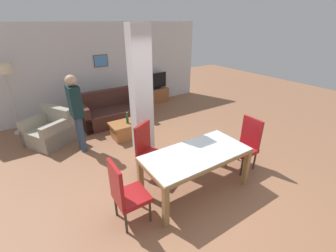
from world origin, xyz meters
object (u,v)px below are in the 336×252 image
(dining_chair_far_left, at_px, (148,149))
(tv_screen, at_px, (155,81))
(dining_chair_head_right, at_px, (246,143))
(armchair, at_px, (50,132))
(coffee_table, at_px, (124,130))
(dining_chair_head_left, at_px, (125,192))
(sofa, at_px, (112,112))
(floor_lamp, at_px, (4,75))
(tv_stand, at_px, (156,95))
(standing_person, at_px, (76,109))
(dining_table, at_px, (196,160))
(bottle, at_px, (127,119))

(dining_chair_far_left, bearing_deg, tv_screen, -149.98)
(dining_chair_far_left, bearing_deg, dining_chair_head_right, 126.00)
(armchair, distance_m, tv_screen, 3.88)
(dining_chair_far_left, relative_size, coffee_table, 1.57)
(dining_chair_head_left, xyz_separation_m, coffee_table, (1.02, 2.50, -0.34))
(dining_chair_far_left, bearing_deg, sofa, -124.26)
(dining_chair_head_right, height_order, armchair, dining_chair_head_right)
(sofa, distance_m, floor_lamp, 2.71)
(armchair, bearing_deg, dining_chair_head_left, 160.42)
(tv_stand, distance_m, standing_person, 3.77)
(dining_chair_head_left, relative_size, tv_stand, 1.14)
(sofa, height_order, floor_lamp, floor_lamp)
(floor_lamp, bearing_deg, standing_person, -58.02)
(sofa, xyz_separation_m, standing_person, (-1.16, -1.14, 0.70))
(sofa, xyz_separation_m, tv_screen, (1.95, 0.84, 0.47))
(dining_chair_head_left, xyz_separation_m, standing_person, (-0.02, 2.47, 0.46))
(dining_chair_far_left, height_order, tv_stand, dining_chair_far_left)
(dining_table, xyz_separation_m, standing_person, (-1.30, 2.47, 0.40))
(dining_chair_head_left, distance_m, dining_chair_head_right, 2.55)
(dining_chair_far_left, height_order, standing_person, standing_person)
(bottle, bearing_deg, coffee_table, 151.40)
(dining_chair_head_right, xyz_separation_m, standing_person, (-2.58, 2.47, 0.46))
(armchair, relative_size, tv_stand, 1.31)
(standing_person, bearing_deg, sofa, 132.71)
(dining_chair_head_left, distance_m, tv_stand, 5.43)
(armchair, relative_size, tv_screen, 1.31)
(coffee_table, distance_m, tv_screen, 2.90)
(bottle, bearing_deg, dining_chair_head_right, -59.62)
(floor_lamp, bearing_deg, armchair, -60.40)
(dining_chair_head_left, height_order, floor_lamp, floor_lamp)
(floor_lamp, relative_size, standing_person, 1.04)
(dining_chair_head_right, height_order, standing_person, standing_person)
(dining_chair_head_right, relative_size, sofa, 0.59)
(dining_chair_far_left, xyz_separation_m, armchair, (-1.40, 2.40, -0.26))
(dining_table, bearing_deg, bottle, 93.76)
(dining_chair_head_left, height_order, bottle, dining_chair_head_left)
(sofa, xyz_separation_m, floor_lamp, (-2.31, 0.70, 1.23))
(dining_chair_far_left, xyz_separation_m, coffee_table, (0.20, 1.66, -0.34))
(coffee_table, distance_m, bottle, 0.32)
(dining_table, height_order, dining_chair_head_left, dining_chair_head_left)
(coffee_table, relative_size, tv_screen, 0.72)
(sofa, relative_size, armchair, 1.48)
(dining_chair_far_left, distance_m, floor_lamp, 4.12)
(sofa, height_order, tv_stand, sofa)
(floor_lamp, bearing_deg, tv_stand, 1.92)
(dining_chair_far_left, relative_size, armchair, 0.87)
(floor_lamp, bearing_deg, bottle, -39.06)
(dining_chair_head_left, relative_size, dining_chair_head_right, 1.00)
(sofa, distance_m, armchair, 1.74)
(dining_chair_head_left, height_order, armchair, dining_chair_head_left)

